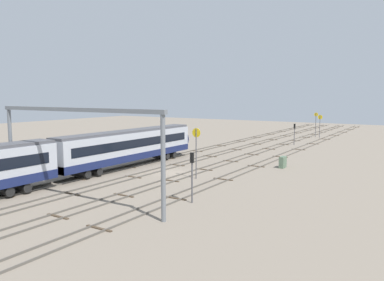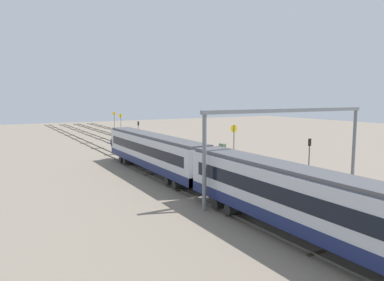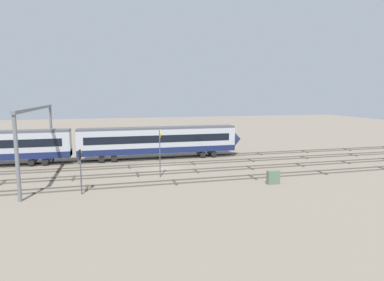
# 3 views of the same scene
# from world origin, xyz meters

# --- Properties ---
(ground_plane) EXTENTS (197.34, 197.34, 0.00)m
(ground_plane) POSITION_xyz_m (0.00, 0.00, 0.00)
(ground_plane) COLOR gray
(track_near_foreground) EXTENTS (181.34, 2.40, 0.16)m
(track_near_foreground) POSITION_xyz_m (0.00, -7.11, 0.07)
(track_near_foreground) COLOR #59544C
(track_near_foreground) RESTS_ON ground
(track_second_near) EXTENTS (181.34, 2.40, 0.16)m
(track_second_near) POSITION_xyz_m (-0.00, -2.37, 0.07)
(track_second_near) COLOR #59544C
(track_second_near) RESTS_ON ground
(track_middle) EXTENTS (181.34, 2.40, 0.16)m
(track_middle) POSITION_xyz_m (-0.00, 2.37, 0.07)
(track_middle) COLOR #59544C
(track_middle) RESTS_ON ground
(track_with_train) EXTENTS (181.34, 2.40, 0.16)m
(track_with_train) POSITION_xyz_m (-0.00, 7.11, 0.07)
(track_with_train) COLOR #59544C
(track_with_train) RESTS_ON ground
(overhead_gantry) EXTENTS (0.40, 19.79, 8.46)m
(overhead_gantry) POSITION_xyz_m (-15.33, -0.47, 6.46)
(overhead_gantry) COLOR slate
(overhead_gantry) RESTS_ON ground
(speed_sign_near_foreground) EXTENTS (0.14, 1.06, 5.83)m
(speed_sign_near_foreground) POSITION_xyz_m (-1.20, -4.24, 3.87)
(speed_sign_near_foreground) COLOR #4C4C51
(speed_sign_near_foreground) RESTS_ON ground
(signal_light_trackside_approach) EXTENTS (0.31, 0.32, 4.53)m
(signal_light_trackside_approach) POSITION_xyz_m (-9.89, -9.19, 2.97)
(signal_light_trackside_approach) COLOR #4C4C51
(signal_light_trackside_approach) RESTS_ON ground
(relay_cabinet) EXTENTS (1.41, 0.61, 1.51)m
(relay_cabinet) POSITION_xyz_m (10.53, -10.44, 0.75)
(relay_cabinet) COLOR #597259
(relay_cabinet) RESTS_ON ground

